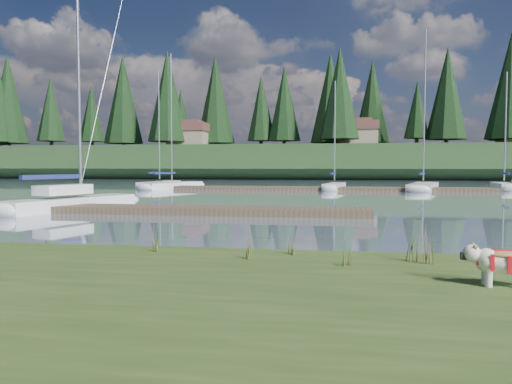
# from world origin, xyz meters

# --- Properties ---
(ground) EXTENTS (200.00, 200.00, 0.00)m
(ground) POSITION_xyz_m (0.00, 30.00, 0.00)
(ground) COLOR gray
(ground) RESTS_ON ground
(bank) EXTENTS (60.00, 9.00, 0.35)m
(bank) POSITION_xyz_m (0.00, -6.00, 0.17)
(bank) COLOR #364C1D
(bank) RESTS_ON ground
(ridge) EXTENTS (200.00, 20.00, 5.00)m
(ridge) POSITION_xyz_m (0.00, 73.00, 2.50)
(ridge) COLOR #1D351A
(ridge) RESTS_ON ground
(bulldog) EXTENTS (0.96, 0.45, 0.57)m
(bulldog) POSITION_xyz_m (4.86, -4.06, 0.71)
(bulldog) COLOR silver
(bulldog) RESTS_ON bank
(sailboat_main) EXTENTS (3.91, 8.08, 11.58)m
(sailboat_main) POSITION_xyz_m (-9.46, 10.54, 0.42)
(sailboat_main) COLOR white
(sailboat_main) RESTS_ON ground
(dock_near) EXTENTS (16.00, 2.00, 0.30)m
(dock_near) POSITION_xyz_m (-4.00, 9.00, 0.15)
(dock_near) COLOR #4C3D2C
(dock_near) RESTS_ON ground
(dock_far) EXTENTS (26.00, 2.20, 0.30)m
(dock_far) POSITION_xyz_m (2.00, 30.00, 0.15)
(dock_far) COLOR #4C3D2C
(dock_far) RESTS_ON ground
(sailboat_bg_0) EXTENTS (2.07, 7.69, 11.06)m
(sailboat_bg_0) POSITION_xyz_m (-13.79, 34.00, 0.32)
(sailboat_bg_0) COLOR white
(sailboat_bg_0) RESTS_ON ground
(sailboat_bg_1) EXTENTS (4.28, 8.12, 12.03)m
(sailboat_bg_1) POSITION_xyz_m (-11.64, 31.80, 0.33)
(sailboat_bg_1) COLOR white
(sailboat_bg_1) RESTS_ON ground
(sailboat_bg_2) EXTENTS (2.09, 6.14, 9.28)m
(sailboat_bg_2) POSITION_xyz_m (2.50, 31.75, 0.33)
(sailboat_bg_2) COLOR white
(sailboat_bg_2) RESTS_ON ground
(sailboat_bg_3) EXTENTS (4.16, 9.46, 13.52)m
(sailboat_bg_3) POSITION_xyz_m (10.04, 33.05, 0.32)
(sailboat_bg_3) COLOR white
(sailboat_bg_3) RESTS_ON ground
(sailboat_bg_4) EXTENTS (2.20, 6.87, 10.10)m
(sailboat_bg_4) POSITION_xyz_m (16.81, 34.46, 0.33)
(sailboat_bg_4) COLOR white
(sailboat_bg_4) RESTS_ON ground
(weed_0) EXTENTS (0.17, 0.14, 0.54)m
(weed_0) POSITION_xyz_m (1.00, -2.63, 0.58)
(weed_0) COLOR #475B23
(weed_0) RESTS_ON bank
(weed_1) EXTENTS (0.17, 0.14, 0.41)m
(weed_1) POSITION_xyz_m (1.72, -2.03, 0.52)
(weed_1) COLOR #475B23
(weed_1) RESTS_ON bank
(weed_2) EXTENTS (0.17, 0.14, 0.60)m
(weed_2) POSITION_xyz_m (3.93, -2.38, 0.60)
(weed_2) COLOR #475B23
(weed_2) RESTS_ON bank
(weed_3) EXTENTS (0.17, 0.14, 0.56)m
(weed_3) POSITION_xyz_m (-0.94, -2.15, 0.58)
(weed_3) COLOR #475B23
(weed_3) RESTS_ON bank
(weed_4) EXTENTS (0.17, 0.14, 0.46)m
(weed_4) POSITION_xyz_m (2.73, -2.99, 0.54)
(weed_4) COLOR #475B23
(weed_4) RESTS_ON bank
(weed_5) EXTENTS (0.17, 0.14, 0.72)m
(weed_5) POSITION_xyz_m (4.17, -2.58, 0.65)
(weed_5) COLOR #475B23
(weed_5) RESTS_ON bank
(mud_lip) EXTENTS (60.00, 0.50, 0.14)m
(mud_lip) POSITION_xyz_m (0.00, -1.60, 0.07)
(mud_lip) COLOR #33281C
(mud_lip) RESTS_ON ground
(conifer_1) EXTENTS (4.40, 4.40, 11.30)m
(conifer_1) POSITION_xyz_m (-40.00, 71.00, 11.28)
(conifer_1) COLOR #382619
(conifer_1) RESTS_ON ridge
(conifer_2) EXTENTS (6.60, 6.60, 16.05)m
(conifer_2) POSITION_xyz_m (-25.00, 68.00, 13.54)
(conifer_2) COLOR #382619
(conifer_2) RESTS_ON ridge
(conifer_3) EXTENTS (4.84, 4.84, 12.25)m
(conifer_3) POSITION_xyz_m (-10.00, 72.00, 11.74)
(conifer_3) COLOR #382619
(conifer_3) RESTS_ON ridge
(conifer_4) EXTENTS (6.16, 6.16, 15.10)m
(conifer_4) POSITION_xyz_m (3.00, 66.00, 13.09)
(conifer_4) COLOR #382619
(conifer_4) RESTS_ON ridge
(conifer_5) EXTENTS (3.96, 3.96, 10.35)m
(conifer_5) POSITION_xyz_m (15.00, 70.00, 10.83)
(conifer_5) COLOR #382619
(conifer_5) RESTS_ON ridge
(conifer_6) EXTENTS (7.04, 7.04, 17.00)m
(conifer_6) POSITION_xyz_m (28.00, 68.00, 13.99)
(conifer_6) COLOR #382619
(conifer_6) RESTS_ON ridge
(house_0) EXTENTS (6.30, 5.30, 4.65)m
(house_0) POSITION_xyz_m (-22.00, 70.00, 7.31)
(house_0) COLOR gray
(house_0) RESTS_ON ridge
(house_1) EXTENTS (6.30, 5.30, 4.65)m
(house_1) POSITION_xyz_m (6.00, 71.00, 7.31)
(house_1) COLOR gray
(house_1) RESTS_ON ridge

